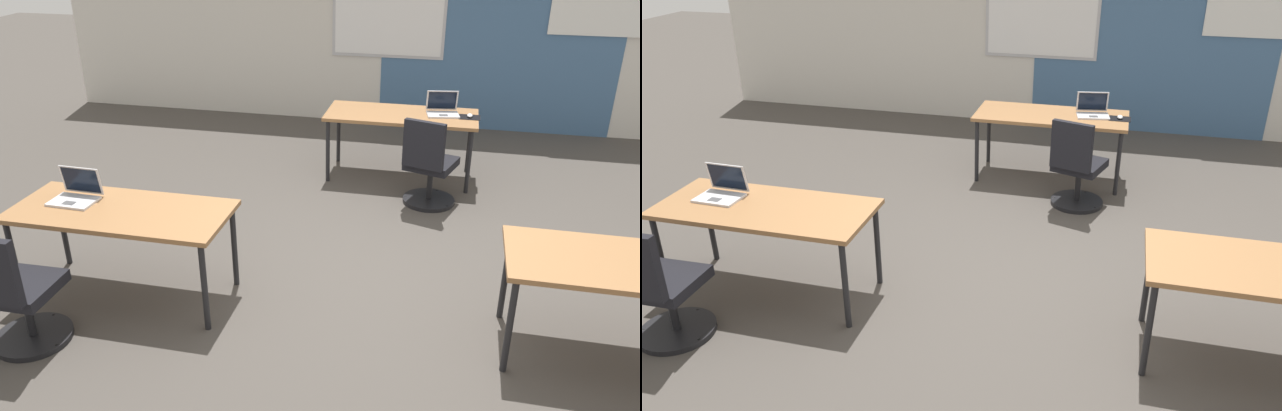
% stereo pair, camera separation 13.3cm
% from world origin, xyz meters
% --- Properties ---
extents(ground_plane, '(24.00, 24.00, 0.00)m').
position_xyz_m(ground_plane, '(0.00, 0.00, 0.00)').
color(ground_plane, '#47423D').
extents(back_wall_assembly, '(10.00, 0.27, 2.80)m').
position_xyz_m(back_wall_assembly, '(0.05, 4.20, 1.41)').
color(back_wall_assembly, silver).
rests_on(back_wall_assembly, ground).
extents(desk_near_left, '(1.60, 0.70, 0.72)m').
position_xyz_m(desk_near_left, '(-1.75, -0.60, 0.66)').
color(desk_near_left, olive).
rests_on(desk_near_left, ground).
extents(desk_near_right, '(1.60, 0.70, 0.72)m').
position_xyz_m(desk_near_right, '(1.75, -0.60, 0.66)').
color(desk_near_right, olive).
rests_on(desk_near_right, ground).
extents(desk_far_center, '(1.60, 0.70, 0.72)m').
position_xyz_m(desk_far_center, '(0.00, 2.20, 0.66)').
color(desk_far_center, olive).
rests_on(desk_far_center, ground).
extents(laptop_near_left_end, '(0.34, 0.28, 0.24)m').
position_xyz_m(laptop_near_left_end, '(-2.15, -0.52, 0.77)').
color(laptop_near_left_end, silver).
rests_on(laptop_near_left_end, desk_near_left).
extents(chair_near_left_end, '(0.52, 0.54, 0.92)m').
position_xyz_m(chair_near_left_end, '(-2.14, -1.35, 0.38)').
color(chair_near_left_end, black).
rests_on(chair_near_left_end, ground).
extents(laptop_far_right, '(0.37, 0.33, 0.23)m').
position_xyz_m(laptop_far_right, '(0.42, 2.27, 0.77)').
color(laptop_far_right, silver).
rests_on(laptop_far_right, desk_far_center).
extents(mousepad_far_right, '(0.22, 0.19, 0.00)m').
position_xyz_m(mousepad_far_right, '(0.71, 2.22, 0.72)').
color(mousepad_far_right, black).
rests_on(mousepad_far_right, desk_far_center).
extents(mouse_far_right, '(0.06, 0.10, 0.03)m').
position_xyz_m(mouse_far_right, '(0.71, 2.22, 0.74)').
color(mouse_far_right, silver).
rests_on(mouse_far_right, mousepad_far_right).
extents(chair_far_right, '(0.55, 0.60, 0.92)m').
position_xyz_m(chair_far_right, '(0.35, 1.51, 0.38)').
color(chair_far_right, black).
rests_on(chair_far_right, ground).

